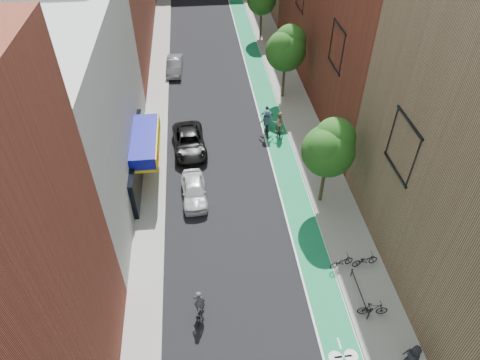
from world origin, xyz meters
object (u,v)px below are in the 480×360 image
object	(u,v)px
cyclist_lead	(200,308)
cyclist_lane_near	(279,126)
cyclist_lane_far	(267,123)
parked_car_black	(189,142)
parked_car_white	(194,190)
parked_car_silver	(175,66)
cyclist_lane_mid	(267,121)
pedestrian	(413,358)

from	to	relation	value
cyclist_lead	cyclist_lane_near	size ratio (longest dim) A/B	0.94
cyclist_lead	cyclist_lane_far	world-z (taller)	cyclist_lane_far
parked_car_black	cyclist_lane_far	xyz separation A→B (m)	(6.39, 1.44, 0.30)
parked_car_black	cyclist_lane_near	bearing A→B (deg)	4.82
parked_car_white	parked_car_silver	size ratio (longest dim) A/B	0.96
cyclist_lane_near	cyclist_lane_mid	xyz separation A→B (m)	(-0.83, 0.97, -0.10)
parked_car_black	parked_car_silver	world-z (taller)	parked_car_black
parked_car_silver	cyclist_lane_near	bearing A→B (deg)	-51.56
parked_car_white	pedestrian	distance (m)	16.50
cyclist_lane_near	pedestrian	distance (m)	20.16
parked_car_black	parked_car_silver	size ratio (longest dim) A/B	1.23
parked_car_black	cyclist_lane_mid	world-z (taller)	cyclist_lane_mid
cyclist_lead	parked_car_black	bearing A→B (deg)	-74.32
cyclist_lead	cyclist_lane_far	bearing A→B (deg)	-95.95
parked_car_black	cyclist_lane_far	distance (m)	6.55
cyclist_lane_near	cyclist_lane_mid	distance (m)	1.27
parked_car_silver	cyclist_lane_far	xyz separation A→B (m)	(7.58, -11.85, 0.32)
parked_car_silver	cyclist_lane_far	distance (m)	14.08
cyclist_lane_mid	pedestrian	world-z (taller)	cyclist_lane_mid
parked_car_white	cyclist_lead	size ratio (longest dim) A/B	2.05
parked_car_white	parked_car_silver	xyz separation A→B (m)	(-1.38, 18.93, 0.01)
parked_car_silver	cyclist_lane_near	xyz separation A→B (m)	(8.52, -12.14, 0.22)
parked_car_black	cyclist_lane_mid	xyz separation A→B (m)	(6.50, 2.11, 0.10)
cyclist_lead	cyclist_lane_near	distance (m)	17.47
cyclist_lane_mid	cyclist_lane_far	xyz separation A→B (m)	(-0.11, -0.68, 0.20)
parked_car_white	pedestrian	world-z (taller)	pedestrian
parked_car_silver	cyclist_lane_mid	distance (m)	13.57
cyclist_lane_near	pedestrian	xyz separation A→B (m)	(2.79, -19.96, 0.12)
cyclist_lane_near	cyclist_lane_far	world-z (taller)	cyclist_lane_far
parked_car_silver	cyclist_lane_near	distance (m)	14.84
pedestrian	parked_car_silver	bearing A→B (deg)	-179.58
cyclist_lead	cyclist_lane_far	size ratio (longest dim) A/B	0.89
cyclist_lane_far	pedestrian	xyz separation A→B (m)	(3.73, -20.25, 0.03)
parked_car_white	parked_car_silver	bearing A→B (deg)	91.42
cyclist_lane_near	parked_car_black	bearing A→B (deg)	7.57
cyclist_lead	cyclist_lane_near	xyz separation A→B (m)	(7.11, 15.96, 0.26)
cyclist_lane_far	parked_car_black	bearing A→B (deg)	15.35
parked_car_white	cyclist_lane_near	world-z (taller)	cyclist_lane_near
cyclist_lane_near	cyclist_lane_far	distance (m)	0.99
parked_car_white	cyclist_lane_far	xyz separation A→B (m)	(6.20, 7.08, 0.33)
pedestrian	cyclist_lane_mid	bearing A→B (deg)	170.81
cyclist_lane_far	parked_car_white	bearing A→B (deg)	51.45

